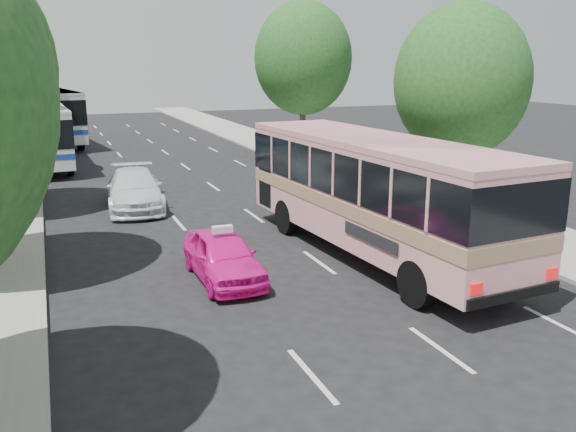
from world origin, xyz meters
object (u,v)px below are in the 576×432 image
white_pickup (135,189)px  tour_coach_rear (48,111)px  pink_bus (374,184)px  tour_coach_front (42,129)px  pink_taxi (223,256)px

white_pickup → tour_coach_rear: bearing=102.3°
pink_bus → white_pickup: bearing=118.5°
tour_coach_front → tour_coach_rear: tour_coach_rear is taller
pink_taxi → tour_coach_front: (-4.30, 21.72, 1.38)m
pink_taxi → tour_coach_front: tour_coach_front is taller
pink_bus → tour_coach_rear: 32.39m
pink_bus → white_pickup: 10.80m
tour_coach_rear → pink_taxi: bearing=-91.1°
pink_bus → pink_taxi: size_ratio=2.95×
pink_bus → tour_coach_rear: size_ratio=0.88×
white_pickup → tour_coach_front: bearing=110.0°
white_pickup → tour_coach_front: 12.88m
white_pickup → tour_coach_front: tour_coach_front is taller
pink_taxi → tour_coach_front: size_ratio=0.34×
white_pickup → tour_coach_front: size_ratio=0.46×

